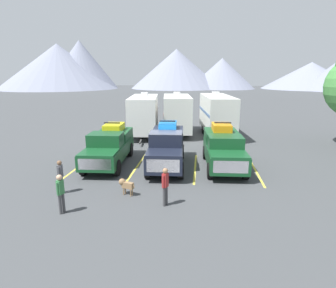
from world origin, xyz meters
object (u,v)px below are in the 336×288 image
(pickup_truck_a, at_px, (110,146))
(pickup_truck_c, at_px, (223,148))
(camper_trailer_c, at_px, (217,113))
(camper_trailer_a, at_px, (144,113))
(person_a, at_px, (61,191))
(pickup_truck_b, at_px, (167,146))
(dog, at_px, (125,184))
(person_b, at_px, (60,174))
(person_c, at_px, (165,184))
(camper_trailer_b, at_px, (177,113))

(pickup_truck_a, xyz_separation_m, pickup_truck_c, (7.11, 0.21, 0.02))
(pickup_truck_c, xyz_separation_m, camper_trailer_c, (0.02, 9.04, 0.88))
(pickup_truck_a, bearing_deg, camper_trailer_a, 86.98)
(pickup_truck_c, xyz_separation_m, camper_trailer_a, (-6.65, 8.53, 0.84))
(pickup_truck_a, xyz_separation_m, person_a, (0.13, -6.68, -0.21))
(pickup_truck_c, xyz_separation_m, person_a, (-6.99, -6.89, -0.24))
(pickup_truck_b, xyz_separation_m, dog, (-1.43, -4.49, -0.74))
(person_b, distance_m, person_c, 5.17)
(person_a, bearing_deg, camper_trailer_c, 66.24)
(pickup_truck_b, relative_size, camper_trailer_a, 0.71)
(camper_trailer_c, distance_m, person_a, 17.43)
(pickup_truck_b, height_order, camper_trailer_a, camper_trailer_a)
(pickup_truck_b, height_order, person_c, pickup_truck_b)
(camper_trailer_b, xyz_separation_m, person_b, (-4.32, -14.16, -1.10))
(pickup_truck_a, bearing_deg, pickup_truck_b, -1.55)
(pickup_truck_a, height_order, camper_trailer_b, camper_trailer_b)
(pickup_truck_b, distance_m, person_b, 6.51)
(camper_trailer_c, bearing_deg, camper_trailer_a, -175.66)
(camper_trailer_a, distance_m, camper_trailer_c, 6.69)
(camper_trailer_c, xyz_separation_m, dog, (-4.90, -13.83, -1.55))
(camper_trailer_b, distance_m, camper_trailer_c, 3.68)
(pickup_truck_b, bearing_deg, person_c, -83.70)
(camper_trailer_b, xyz_separation_m, person_a, (-3.34, -16.06, -1.09))
(pickup_truck_c, bearing_deg, person_c, -116.65)
(camper_trailer_a, xyz_separation_m, person_a, (-0.33, -15.42, -1.07))
(pickup_truck_c, distance_m, camper_trailer_a, 10.85)
(camper_trailer_a, relative_size, person_c, 4.74)
(pickup_truck_b, distance_m, person_a, 7.48)
(person_a, height_order, person_c, person_c)
(camper_trailer_b, distance_m, person_a, 16.44)
(pickup_truck_b, distance_m, camper_trailer_a, 9.43)
(person_a, bearing_deg, pickup_truck_b, 61.75)
(pickup_truck_b, relative_size, camper_trailer_c, 0.68)
(person_b, xyz_separation_m, person_c, (5.12, -0.71, 0.04))
(person_a, bearing_deg, person_c, 16.15)
(pickup_truck_b, relative_size, person_b, 3.52)
(person_b, bearing_deg, pickup_truck_c, 31.99)
(pickup_truck_b, xyz_separation_m, person_b, (-4.52, -4.68, -0.32))
(person_b, bearing_deg, camper_trailer_c, 60.30)
(camper_trailer_b, bearing_deg, dog, -95.02)
(pickup_truck_c, bearing_deg, dog, -135.51)
(person_b, relative_size, person_c, 0.96)
(person_a, distance_m, person_b, 2.15)
(camper_trailer_b, height_order, dog, camper_trailer_b)
(pickup_truck_c, xyz_separation_m, dog, (-4.88, -4.79, -0.67))
(camper_trailer_b, height_order, person_c, camper_trailer_b)
(camper_trailer_b, bearing_deg, pickup_truck_c, -68.30)
(camper_trailer_c, height_order, person_c, camper_trailer_c)
(camper_trailer_c, relative_size, person_b, 5.19)
(camper_trailer_c, bearing_deg, camper_trailer_b, 177.81)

